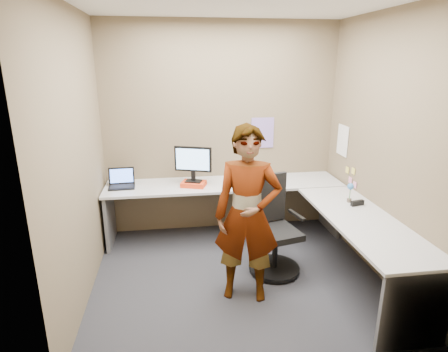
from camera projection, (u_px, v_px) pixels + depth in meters
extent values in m
plane|color=#25252A|center=(237.00, 276.00, 4.01)|extent=(3.00, 3.00, 0.00)
plane|color=brown|center=(221.00, 130.00, 4.84)|extent=(3.00, 0.00, 3.00)
plane|color=brown|center=(383.00, 149.00, 3.82)|extent=(0.00, 2.70, 2.70)
plane|color=brown|center=(77.00, 159.00, 3.41)|extent=(0.00, 2.70, 2.70)
plane|color=white|center=(241.00, 1.00, 3.22)|extent=(3.00, 3.00, 0.00)
cube|color=#B7B7B7|center=(225.00, 184.00, 4.72)|extent=(2.96, 0.65, 0.03)
cube|color=#B7B7B7|center=(362.00, 220.00, 3.65)|extent=(0.65, 1.91, 0.03)
cube|color=#59595B|center=(110.00, 217.00, 4.64)|extent=(0.04, 0.60, 0.70)
cube|color=#59595B|center=(330.00, 205.00, 5.03)|extent=(0.04, 0.60, 0.70)
cube|color=#59595B|center=(415.00, 311.00, 2.90)|extent=(0.60, 0.04, 0.70)
cube|color=red|center=(194.00, 184.00, 4.60)|extent=(0.34, 0.29, 0.06)
cube|color=black|center=(194.00, 181.00, 4.59)|extent=(0.22, 0.19, 0.01)
cube|color=black|center=(193.00, 176.00, 4.59)|extent=(0.06, 0.05, 0.11)
cube|color=black|center=(193.00, 159.00, 4.53)|extent=(0.44, 0.18, 0.31)
cube|color=#83B1E3|center=(193.00, 159.00, 4.51)|extent=(0.39, 0.14, 0.26)
cube|color=black|center=(122.00, 187.00, 4.55)|extent=(0.32, 0.24, 0.02)
cube|color=black|center=(122.00, 176.00, 4.62)|extent=(0.31, 0.08, 0.20)
cube|color=#4B78EF|center=(122.00, 176.00, 4.62)|extent=(0.27, 0.06, 0.16)
cube|color=#B7B7BC|center=(200.00, 184.00, 4.63)|extent=(0.12, 0.08, 0.04)
sphere|color=red|center=(200.00, 182.00, 4.61)|extent=(0.04, 0.04, 0.04)
cone|color=white|center=(246.00, 182.00, 4.65)|extent=(0.10, 0.10, 0.06)
cube|color=black|center=(357.00, 203.00, 3.98)|extent=(0.16, 0.07, 0.05)
cylinder|color=brown|center=(349.00, 200.00, 4.08)|extent=(0.05, 0.05, 0.04)
cylinder|color=#338C3F|center=(350.00, 193.00, 4.05)|extent=(0.01, 0.01, 0.14)
sphere|color=#387BC7|center=(351.00, 186.00, 4.03)|extent=(0.07, 0.07, 0.07)
cube|color=#846BB7|center=(262.00, 133.00, 4.92)|extent=(0.30, 0.01, 0.40)
cube|color=white|center=(343.00, 140.00, 4.70)|extent=(0.01, 0.28, 0.38)
cube|color=#F2E059|center=(353.00, 171.00, 4.45)|extent=(0.01, 0.07, 0.07)
cube|color=pink|center=(350.00, 180.00, 4.54)|extent=(0.01, 0.07, 0.07)
cube|color=pink|center=(355.00, 185.00, 4.43)|extent=(0.01, 0.07, 0.07)
cube|color=#F2E059|center=(347.00, 170.00, 4.61)|extent=(0.01, 0.07, 0.07)
cylinder|color=black|center=(274.00, 268.00, 4.09)|extent=(0.55, 0.55, 0.04)
cylinder|color=black|center=(275.00, 250.00, 4.02)|extent=(0.06, 0.06, 0.39)
cube|color=black|center=(276.00, 233.00, 3.96)|extent=(0.54, 0.54, 0.07)
cube|color=black|center=(267.00, 198.00, 4.06)|extent=(0.43, 0.15, 0.54)
cube|color=black|center=(255.00, 222.00, 3.83)|extent=(0.11, 0.30, 0.03)
cube|color=black|center=(297.00, 215.00, 4.00)|extent=(0.11, 0.30, 0.03)
imported|color=#999399|center=(247.00, 215.00, 3.45)|extent=(0.69, 0.54, 1.69)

